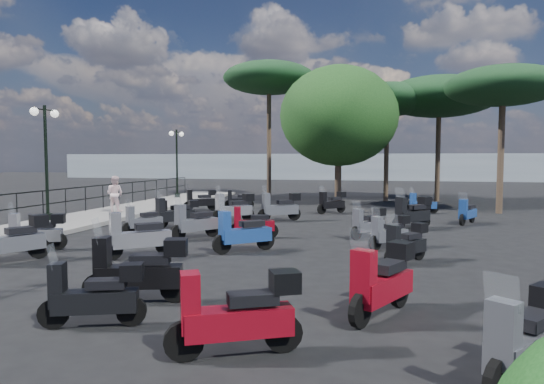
% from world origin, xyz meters
% --- Properties ---
extents(ground, '(120.00, 120.00, 0.00)m').
position_xyz_m(ground, '(0.00, 0.00, 0.00)').
color(ground, black).
rests_on(ground, ground).
extents(sidewalk, '(3.00, 30.00, 0.15)m').
position_xyz_m(sidewalk, '(-6.50, 3.00, 0.07)').
color(sidewalk, slate).
rests_on(sidewalk, ground).
extents(railing, '(0.04, 26.04, 1.10)m').
position_xyz_m(railing, '(-7.80, 2.80, 0.90)').
color(railing, black).
rests_on(railing, sidewalk).
extents(lamp_post_1, '(0.42, 1.26, 4.31)m').
position_xyz_m(lamp_post_1, '(-7.34, 1.79, 2.61)').
color(lamp_post_1, black).
rests_on(lamp_post_1, sidewalk).
extents(lamp_post_2, '(0.53, 1.16, 4.05)m').
position_xyz_m(lamp_post_2, '(-7.05, 12.91, 2.46)').
color(lamp_post_2, black).
rests_on(lamp_post_2, sidewalk).
extents(pedestrian_far, '(0.80, 0.64, 1.58)m').
position_xyz_m(pedestrian_far, '(-6.41, 4.95, 0.94)').
color(pedestrian_far, silver).
rests_on(pedestrian_far, sidewalk).
extents(scooter_1, '(1.06, 1.65, 1.44)m').
position_xyz_m(scooter_1, '(-3.58, -4.30, 0.54)').
color(scooter_1, black).
rests_on(scooter_1, ground).
extents(scooter_2, '(1.53, 0.87, 1.30)m').
position_xyz_m(scooter_2, '(-4.08, -2.86, 0.49)').
color(scooter_2, black).
rests_on(scooter_2, ground).
extents(scooter_3, '(0.98, 1.26, 1.20)m').
position_xyz_m(scooter_3, '(-2.68, 0.44, 0.42)').
color(scooter_3, black).
rests_on(scooter_3, ground).
extents(scooter_4, '(1.18, 1.46, 1.40)m').
position_xyz_m(scooter_4, '(-2.23, 1.85, 0.49)').
color(scooter_4, black).
rests_on(scooter_4, ground).
extents(scooter_5, '(1.41, 1.10, 1.30)m').
position_xyz_m(scooter_5, '(-3.40, 7.43, 0.49)').
color(scooter_5, black).
rests_on(scooter_5, ground).
extents(scooter_6, '(1.50, 0.76, 1.24)m').
position_xyz_m(scooter_6, '(0.94, -7.82, 0.47)').
color(scooter_6, black).
rests_on(scooter_6, ground).
extents(scooter_7, '(1.50, 1.29, 1.48)m').
position_xyz_m(scooter_7, '(-0.92, -3.12, 0.51)').
color(scooter_7, black).
rests_on(scooter_7, ground).
extents(scooter_8, '(1.11, 1.51, 1.40)m').
position_xyz_m(scooter_8, '(-0.62, -0.15, 0.49)').
color(scooter_8, black).
rests_on(scooter_8, ground).
extents(scooter_9, '(1.37, 1.07, 1.27)m').
position_xyz_m(scooter_9, '(-2.17, 2.12, 0.48)').
color(scooter_9, black).
rests_on(scooter_9, ground).
extents(scooter_10, '(1.42, 1.40, 1.45)m').
position_xyz_m(scooter_10, '(-0.62, 3.84, 0.55)').
color(scooter_10, black).
rests_on(scooter_10, ground).
extents(scooter_11, '(1.42, 0.70, 1.18)m').
position_xyz_m(scooter_11, '(-1.97, 8.82, 0.41)').
color(scooter_11, black).
rests_on(scooter_11, ground).
extents(scooter_12, '(1.63, 0.98, 1.40)m').
position_xyz_m(scooter_12, '(3.30, -8.35, 0.53)').
color(scooter_12, black).
rests_on(scooter_12, ground).
extents(scooter_13, '(1.80, 0.81, 1.46)m').
position_xyz_m(scooter_13, '(0.97, -6.57, 0.55)').
color(scooter_13, black).
rests_on(scooter_13, ground).
extents(scooter_14, '(1.41, 1.27, 1.43)m').
position_xyz_m(scooter_14, '(1.43, -1.83, 0.49)').
color(scooter_14, black).
rests_on(scooter_14, ground).
extents(scooter_15, '(1.54, 0.69, 1.26)m').
position_xyz_m(scooter_15, '(1.06, 0.42, 0.44)').
color(scooter_15, black).
rests_on(scooter_15, ground).
extents(scooter_16, '(1.58, 1.18, 1.44)m').
position_xyz_m(scooter_16, '(1.05, 4.61, 0.54)').
color(scooter_16, black).
rests_on(scooter_16, ground).
extents(scooter_17, '(1.03, 1.69, 1.46)m').
position_xyz_m(scooter_17, '(5.06, -6.35, 0.55)').
color(scooter_17, black).
rests_on(scooter_17, ground).
extents(scooter_18, '(1.06, 1.27, 1.20)m').
position_xyz_m(scooter_18, '(4.60, 1.22, 0.45)').
color(scooter_18, black).
rests_on(scooter_18, ground).
extents(scooter_19, '(1.36, 0.86, 1.18)m').
position_xyz_m(scooter_19, '(6.05, 3.85, 0.44)').
color(scooter_19, black).
rests_on(scooter_19, ground).
extents(scooter_20, '(1.21, 1.27, 1.27)m').
position_xyz_m(scooter_20, '(2.77, 7.79, 0.48)').
color(scooter_20, black).
rests_on(scooter_20, ground).
extents(scooter_21, '(1.16, 1.44, 1.34)m').
position_xyz_m(scooter_21, '(6.60, -8.39, 0.51)').
color(scooter_21, black).
rests_on(scooter_21, ground).
extents(scooter_22, '(1.05, 1.29, 1.21)m').
position_xyz_m(scooter_22, '(5.60, -2.21, 0.46)').
color(scooter_22, black).
rests_on(scooter_22, ground).
extents(scooter_23, '(1.12, 1.17, 1.18)m').
position_xyz_m(scooter_23, '(5.23, -0.44, 0.44)').
color(scooter_23, black).
rests_on(scooter_23, ground).
extents(scooter_24, '(1.38, 1.48, 1.47)m').
position_xyz_m(scooter_24, '(6.05, 3.60, 0.55)').
color(scooter_24, black).
rests_on(scooter_24, ground).
extents(scooter_25, '(0.84, 1.43, 1.24)m').
position_xyz_m(scooter_25, '(8.13, 5.35, 0.43)').
color(scooter_25, black).
rests_on(scooter_25, ground).
extents(scooter_26, '(1.42, 0.76, 1.19)m').
position_xyz_m(scooter_26, '(6.72, 8.61, 0.41)').
color(scooter_26, black).
rests_on(scooter_26, ground).
extents(broadleaf_tree, '(6.33, 6.33, 7.44)m').
position_xyz_m(broadleaf_tree, '(2.61, 12.28, 4.74)').
color(broadleaf_tree, '#38281E').
rests_on(broadleaf_tree, ground).
extents(pine_0, '(5.44, 5.44, 6.80)m').
position_xyz_m(pine_0, '(5.15, 14.83, 5.83)').
color(pine_0, '#38281E').
rests_on(pine_0, ground).
extents(pine_1, '(6.68, 6.68, 7.17)m').
position_xyz_m(pine_1, '(8.05, 15.45, 5.99)').
color(pine_1, '#38281E').
rests_on(pine_1, ground).
extents(pine_2, '(5.80, 5.80, 8.55)m').
position_xyz_m(pine_2, '(-2.14, 16.06, 7.50)').
color(pine_2, '#38281E').
rests_on(pine_2, ground).
extents(pine_3, '(5.07, 5.07, 6.58)m').
position_xyz_m(pine_3, '(10.13, 9.50, 5.66)').
color(pine_3, '#38281E').
rests_on(pine_3, ground).
extents(distant_hills, '(70.00, 8.00, 3.00)m').
position_xyz_m(distant_hills, '(0.00, 45.00, 1.50)').
color(distant_hills, gray).
rests_on(distant_hills, ground).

